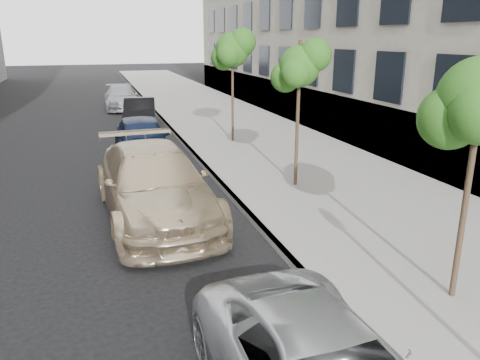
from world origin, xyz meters
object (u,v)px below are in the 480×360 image
sedan_rear (121,98)px  sedan_black (140,113)px  sedan_blue (142,139)px  suv (154,184)px  tree_mid (300,67)px  tree_far (233,50)px

sedan_rear → sedan_black: bearing=-85.3°
sedan_blue → suv: bearing=-91.9°
tree_mid → tree_far: (0.00, 6.50, 0.29)m
suv → sedan_rear: size_ratio=1.23×
sedan_black → tree_mid: bearing=-66.7°
suv → sedan_black: bearing=82.7°
tree_far → sedan_black: 6.84m
tree_mid → sedan_black: size_ratio=0.97×
tree_far → suv: size_ratio=0.75×
tree_far → suv: bearing=-119.5°
sedan_black → sedan_rear: (-0.47, 6.64, -0.00)m
tree_far → sedan_rear: 12.72m
tree_mid → tree_far: 6.51m
suv → sedan_black: (0.93, 12.64, -0.16)m
tree_mid → sedan_blue: (-3.96, 4.87, -2.74)m
sedan_blue → tree_mid: bearing=-49.7°
sedan_black → sedan_rear: 6.66m
suv → sedan_blue: bearing=83.8°
sedan_blue → sedan_black: bearing=85.9°
sedan_blue → sedan_rear: (0.15, 13.36, -0.08)m
suv → sedan_blue: (0.31, 5.92, -0.08)m
sedan_blue → sedan_rear: 13.36m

